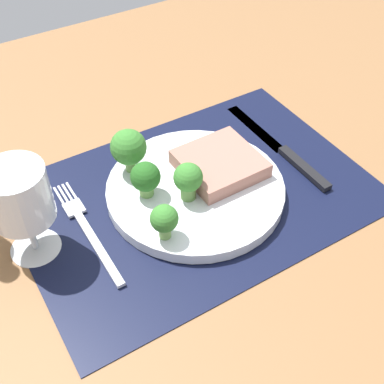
# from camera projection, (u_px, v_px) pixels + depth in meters

# --- Properties ---
(ground_plane) EXTENTS (1.40, 1.10, 0.03)m
(ground_plane) POSITION_uv_depth(u_px,v_px,m) (195.00, 203.00, 0.70)
(ground_plane) COLOR brown
(placemat) EXTENTS (0.47, 0.32, 0.00)m
(placemat) POSITION_uv_depth(u_px,v_px,m) (195.00, 195.00, 0.69)
(placemat) COLOR black
(placemat) RESTS_ON ground_plane
(plate) EXTENTS (0.24, 0.24, 0.02)m
(plate) POSITION_uv_depth(u_px,v_px,m) (195.00, 190.00, 0.68)
(plate) COLOR silver
(plate) RESTS_ON placemat
(steak) EXTENTS (0.10, 0.10, 0.02)m
(steak) POSITION_uv_depth(u_px,v_px,m) (220.00, 164.00, 0.69)
(steak) COLOR #9E6B5B
(steak) RESTS_ON plate
(broccoli_center) EXTENTS (0.04, 0.04, 0.05)m
(broccoli_center) POSITION_uv_depth(u_px,v_px,m) (188.00, 179.00, 0.64)
(broccoli_center) COLOR #5B8942
(broccoli_center) RESTS_ON plate
(broccoli_near_steak) EXTENTS (0.05, 0.05, 0.06)m
(broccoli_near_steak) POSITION_uv_depth(u_px,v_px,m) (128.00, 148.00, 0.67)
(broccoli_near_steak) COLOR #6B994C
(broccoli_near_steak) RESTS_ON plate
(broccoli_near_fork) EXTENTS (0.04, 0.04, 0.05)m
(broccoli_near_fork) POSITION_uv_depth(u_px,v_px,m) (145.00, 178.00, 0.65)
(broccoli_near_fork) COLOR #6B994C
(broccoli_near_fork) RESTS_ON plate
(broccoli_back_left) EXTENTS (0.03, 0.03, 0.05)m
(broccoli_back_left) POSITION_uv_depth(u_px,v_px,m) (164.00, 220.00, 0.59)
(broccoli_back_left) COLOR #6B994C
(broccoli_back_left) RESTS_ON plate
(fork) EXTENTS (0.02, 0.19, 0.01)m
(fork) POSITION_uv_depth(u_px,v_px,m) (87.00, 230.00, 0.64)
(fork) COLOR silver
(fork) RESTS_ON placemat
(knife) EXTENTS (0.02, 0.23, 0.01)m
(knife) POSITION_uv_depth(u_px,v_px,m) (284.00, 151.00, 0.75)
(knife) COLOR black
(knife) RESTS_ON placemat
(wine_glass) EXTENTS (0.07, 0.07, 0.13)m
(wine_glass) POSITION_uv_depth(u_px,v_px,m) (20.00, 200.00, 0.57)
(wine_glass) COLOR silver
(wine_glass) RESTS_ON ground_plane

